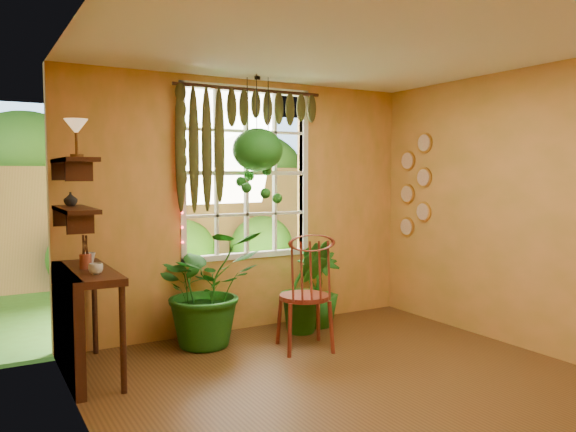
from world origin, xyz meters
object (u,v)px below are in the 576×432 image
at_px(counter_ledge, 74,312).
at_px(windsor_chair, 306,311).
at_px(hanging_basket, 258,154).
at_px(potted_plant_left, 207,288).
at_px(potted_plant_mid, 306,286).

xyz_separation_m(counter_ledge, windsor_chair, (2.05, -0.33, -0.18)).
relative_size(counter_ledge, hanging_basket, 0.89).
xyz_separation_m(potted_plant_left, hanging_basket, (0.63, 0.15, 1.32)).
bearing_deg(counter_ledge, potted_plant_left, 12.13).
bearing_deg(potted_plant_left, potted_plant_mid, -5.24).
distance_m(potted_plant_left, hanging_basket, 1.47).
height_order(potted_plant_mid, hanging_basket, hanging_basket).
height_order(counter_ledge, windsor_chair, windsor_chair).
bearing_deg(windsor_chair, counter_ledge, -174.13).
height_order(potted_plant_left, hanging_basket, hanging_basket).
relative_size(counter_ledge, windsor_chair, 0.92).
bearing_deg(hanging_basket, potted_plant_left, -167.02).
xyz_separation_m(counter_ledge, hanging_basket, (1.92, 0.42, 1.35)).
distance_m(windsor_chair, potted_plant_mid, 0.61).
bearing_deg(potted_plant_mid, windsor_chair, -121.69).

